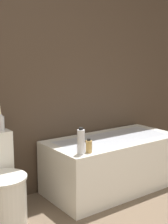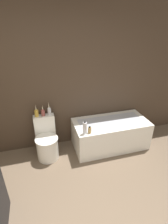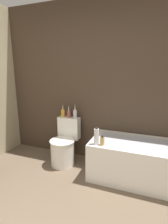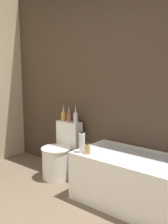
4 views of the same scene
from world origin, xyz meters
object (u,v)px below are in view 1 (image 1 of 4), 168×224
(bathtub, at_px, (113,163))
(shampoo_bottle_tall, at_px, (81,142))
(vase_bronze, at_px, (1,122))
(shampoo_bottle_short, at_px, (89,146))
(toilet, at_px, (0,188))

(bathtub, bearing_deg, shampoo_bottle_tall, -157.08)
(vase_bronze, bearing_deg, bathtub, -12.21)
(bathtub, distance_m, vase_bronze, 1.26)
(shampoo_bottle_short, bearing_deg, shampoo_bottle_tall, 177.20)
(bathtub, bearing_deg, vase_bronze, 167.79)
(toilet, xyz_separation_m, shampoo_bottle_short, (0.72, -0.29, 0.31))
(toilet, distance_m, shampoo_bottle_short, 0.83)
(vase_bronze, height_order, shampoo_bottle_short, vase_bronze)
(vase_bronze, distance_m, shampoo_bottle_short, 0.81)
(shampoo_bottle_tall, bearing_deg, toilet, 156.00)
(bathtub, distance_m, toilet, 1.23)
(toilet, relative_size, shampoo_bottle_short, 5.78)
(bathtub, height_order, toilet, toilet)
(toilet, xyz_separation_m, vase_bronze, (0.11, 0.21, 0.52))
(bathtub, distance_m, shampoo_bottle_tall, 0.75)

